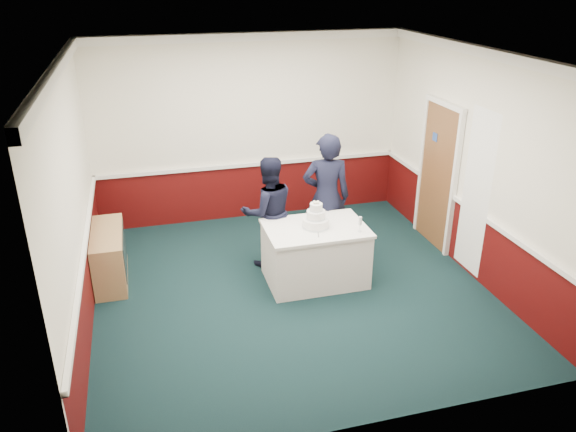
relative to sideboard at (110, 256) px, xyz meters
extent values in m
plane|color=black|center=(2.28, -0.89, -0.35)|extent=(5.00, 5.00, 0.00)
cube|color=white|center=(2.28, 1.58, 1.15)|extent=(5.00, 0.05, 3.00)
cube|color=white|center=(-0.20, -0.89, 1.15)|extent=(0.05, 5.00, 3.00)
cube|color=white|center=(4.75, -0.89, 1.15)|extent=(0.05, 5.00, 3.00)
cube|color=white|center=(2.28, -0.89, 2.62)|extent=(5.00, 5.00, 0.05)
cube|color=#460909|center=(2.28, 1.59, 0.10)|extent=(5.00, 0.02, 0.90)
cube|color=white|center=(2.28, 1.58, 0.57)|extent=(4.98, 0.05, 0.06)
cube|color=white|center=(2.28, 1.57, 2.58)|extent=(5.00, 0.08, 0.12)
cube|color=brown|center=(4.74, -0.09, 0.70)|extent=(0.05, 0.90, 2.10)
cube|color=#234799|center=(4.71, 0.06, 1.27)|extent=(0.01, 0.12, 0.12)
cube|color=white|center=(4.70, -1.14, 0.85)|extent=(0.02, 0.60, 2.20)
cube|color=#A98252|center=(0.00, 0.00, 0.00)|extent=(0.40, 1.20, 0.70)
cube|color=black|center=(0.20, 0.00, 0.05)|extent=(0.01, 1.00, 0.50)
cube|color=white|center=(2.65, -0.75, 0.03)|extent=(1.28, 0.88, 0.76)
cube|color=white|center=(2.65, -0.75, 0.42)|extent=(1.32, 0.92, 0.04)
cylinder|color=white|center=(2.65, -0.75, 0.50)|extent=(0.34, 0.34, 0.12)
cylinder|color=silver|center=(2.65, -0.75, 0.45)|extent=(0.35, 0.35, 0.03)
cylinder|color=white|center=(2.65, -0.75, 0.61)|extent=(0.24, 0.24, 0.11)
cylinder|color=silver|center=(2.65, -0.75, 0.57)|extent=(0.25, 0.25, 0.02)
cylinder|color=white|center=(2.65, -0.75, 0.72)|extent=(0.16, 0.16, 0.10)
cylinder|color=silver|center=(2.65, -0.75, 0.68)|extent=(0.17, 0.17, 0.02)
sphere|color=#EDE5C9|center=(2.65, -0.75, 0.79)|extent=(0.03, 0.03, 0.03)
sphere|color=#EDE5C9|center=(2.67, -0.74, 0.79)|extent=(0.03, 0.03, 0.03)
sphere|color=#EDE5C9|center=(2.63, -0.73, 0.79)|extent=(0.03, 0.03, 0.03)
sphere|color=#EDE5C9|center=(2.66, -0.78, 0.79)|extent=(0.03, 0.03, 0.03)
sphere|color=#EDE5C9|center=(2.62, -0.77, 0.79)|extent=(0.03, 0.03, 0.03)
cube|color=silver|center=(2.62, -0.95, 0.44)|extent=(0.07, 0.22, 0.00)
cylinder|color=silver|center=(3.15, -1.03, 0.44)|extent=(0.05, 0.05, 0.01)
cylinder|color=silver|center=(3.15, -1.03, 0.49)|extent=(0.01, 0.01, 0.09)
cylinder|color=silver|center=(3.15, -1.03, 0.59)|extent=(0.04, 0.04, 0.11)
imported|color=black|center=(2.16, -0.13, 0.44)|extent=(0.81, 0.65, 1.59)
imported|color=black|center=(3.00, -0.12, 0.57)|extent=(0.75, 0.58, 1.85)
camera|label=1|loc=(0.57, -7.04, 3.53)|focal=35.00mm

